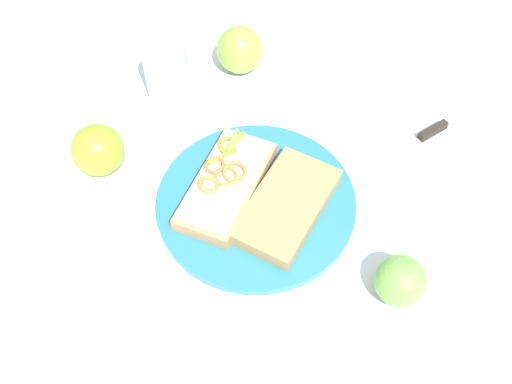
# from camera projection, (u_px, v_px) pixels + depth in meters

# --- Properties ---
(ground_plane) EXTENTS (2.00, 2.00, 0.00)m
(ground_plane) POSITION_uv_depth(u_px,v_px,m) (256.00, 205.00, 0.87)
(ground_plane) COLOR white
(ground_plane) RESTS_ON ground
(plate) EXTENTS (0.29, 0.29, 0.01)m
(plate) POSITION_uv_depth(u_px,v_px,m) (256.00, 203.00, 0.87)
(plate) COLOR teal
(plate) RESTS_ON ground_plane
(sandwich) EXTENTS (0.20, 0.19, 0.05)m
(sandwich) POSITION_uv_depth(u_px,v_px,m) (226.00, 183.00, 0.86)
(sandwich) COLOR tan
(sandwich) RESTS_ON plate
(bread_slice_side) EXTENTS (0.19, 0.19, 0.02)m
(bread_slice_side) POSITION_uv_depth(u_px,v_px,m) (286.00, 206.00, 0.84)
(bread_slice_side) COLOR #A88554
(bread_slice_side) RESTS_ON plate
(apple_0) EXTENTS (0.07, 0.07, 0.07)m
(apple_0) POSITION_uv_depth(u_px,v_px,m) (401.00, 281.00, 0.76)
(apple_0) COLOR #6EAF47
(apple_0) RESTS_ON ground_plane
(apple_1) EXTENTS (0.08, 0.08, 0.08)m
(apple_1) POSITION_uv_depth(u_px,v_px,m) (98.00, 150.00, 0.88)
(apple_1) COLOR #8DA82B
(apple_1) RESTS_ON ground_plane
(apple_2) EXTENTS (0.12, 0.12, 0.08)m
(apple_2) POSITION_uv_depth(u_px,v_px,m) (240.00, 50.00, 1.01)
(apple_2) COLOR #89A83D
(apple_2) RESTS_ON ground_plane
(drinking_glass) EXTENTS (0.07, 0.07, 0.11)m
(drinking_glass) POSITION_uv_depth(u_px,v_px,m) (167.00, 71.00, 0.96)
(drinking_glass) COLOR silver
(drinking_glass) RESTS_ON ground_plane
(knife) EXTENTS (0.05, 0.12, 0.01)m
(knife) POSITION_uv_depth(u_px,v_px,m) (426.00, 135.00, 0.94)
(knife) COLOR silver
(knife) RESTS_ON ground_plane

